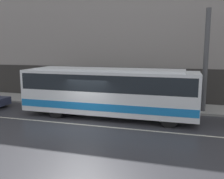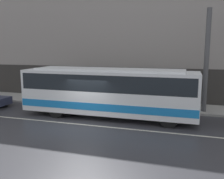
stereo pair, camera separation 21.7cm
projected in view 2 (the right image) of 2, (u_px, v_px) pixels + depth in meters
The scene contains 6 objects.
ground_plane at pixel (82, 125), 14.33m from camera, with size 60.00×60.00×0.00m, color #333338.
sidewalk at pixel (111, 103), 19.50m from camera, with size 60.00×3.00×0.14m.
building_facade at pixel (117, 20), 19.98m from camera, with size 60.00×0.35×13.55m.
lane_stripe at pixel (82, 125), 14.33m from camera, with size 54.00×0.14×0.01m.
transit_bus at pixel (108, 90), 15.64m from camera, with size 10.94×2.48×3.09m.
utility_pole_near at pixel (206, 61), 16.28m from camera, with size 0.32×0.32×6.73m.
Camera 2 is at (5.67, -12.70, 4.35)m, focal length 40.00 mm.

